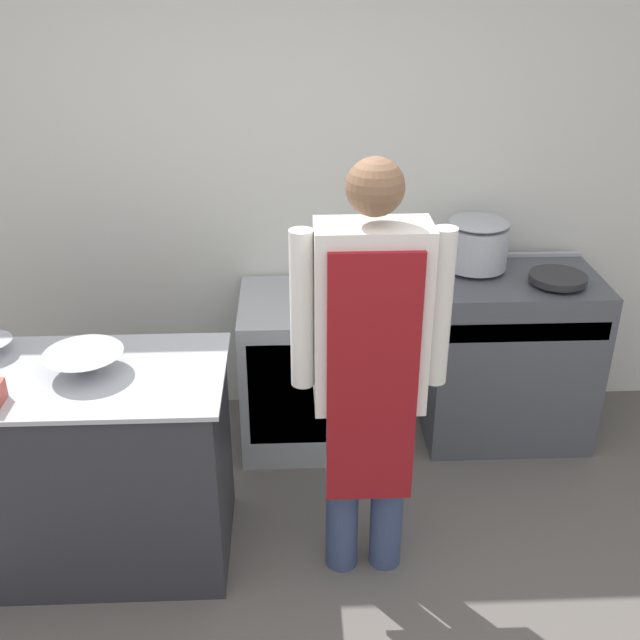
{
  "coord_description": "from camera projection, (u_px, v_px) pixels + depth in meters",
  "views": [
    {
      "loc": [
        -0.02,
        -1.76,
        2.45
      ],
      "look_at": [
        0.1,
        1.16,
        1.0
      ],
      "focal_mm": 42.0,
      "sensor_mm": 36.0,
      "label": 1
    }
  ],
  "objects": [
    {
      "name": "stock_pot",
      "position": [
        477.0,
        242.0,
        3.89
      ],
      "size": [
        0.32,
        0.32,
        0.27
      ],
      "color": "#B2B5BC",
      "rests_on": "stove"
    },
    {
      "name": "fridge_unit",
      "position": [
        300.0,
        369.0,
        4.05
      ],
      "size": [
        0.62,
        0.67,
        0.82
      ],
      "color": "#A8ADB2",
      "rests_on": "ground_plane"
    },
    {
      "name": "mixing_bowl",
      "position": [
        84.0,
        362.0,
        3.0
      ],
      "size": [
        0.32,
        0.32,
        0.09
      ],
      "color": "#B2B5BC",
      "rests_on": "prep_counter"
    },
    {
      "name": "person_cook",
      "position": [
        370.0,
        360.0,
        2.88
      ],
      "size": [
        0.61,
        0.24,
        1.82
      ],
      "color": "#38476B",
      "rests_on": "ground_plane"
    },
    {
      "name": "wall_back",
      "position": [
        293.0,
        181.0,
        3.98
      ],
      "size": [
        8.0,
        0.05,
        2.7
      ],
      "color": "silver",
      "rests_on": "ground_plane"
    },
    {
      "name": "prep_counter",
      "position": [
        80.0,
        467.0,
        3.21
      ],
      "size": [
        1.3,
        0.68,
        0.92
      ],
      "color": "#2D2D33",
      "rests_on": "ground_plane"
    },
    {
      "name": "saute_pan",
      "position": [
        558.0,
        278.0,
        3.76
      ],
      "size": [
        0.29,
        0.29,
        0.04
      ],
      "color": "#262628",
      "rests_on": "stove"
    },
    {
      "name": "stove",
      "position": [
        507.0,
        356.0,
        4.07
      ],
      "size": [
        0.88,
        0.61,
        0.95
      ],
      "color": "#4C4F56",
      "rests_on": "ground_plane"
    }
  ]
}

